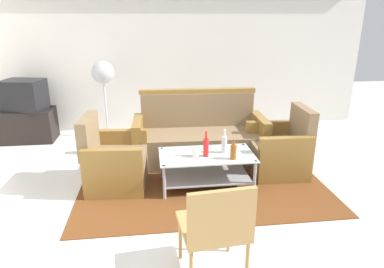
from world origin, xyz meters
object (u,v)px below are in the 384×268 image
Objects in this scene: couch at (199,139)px; bottle_brown at (233,152)px; coffee_table at (206,165)px; armchair_right at (279,151)px; bottle_clear at (224,144)px; television at (24,95)px; tv_stand at (29,125)px; armchair_left at (115,163)px; cup at (195,152)px; wicker_chair at (216,225)px; pedestal_fan at (103,77)px; bottle_red at (206,147)px.

couch reaches higher than bottle_brown.
couch reaches higher than coffee_table.
armchair_right is 0.89m from bottle_brown.
television is at bearing 145.73° from bottle_clear.
bottle_brown reaches higher than tv_stand.
tv_stand is at bearing 67.60° from armchair_right.
bottle_clear is (0.18, -0.76, 0.20)m from couch.
armchair_left and armchair_right have the same top height.
coffee_table is at bearing 89.47° from couch.
tv_stand is at bearing 140.96° from cup.
cup is at bearing 82.53° from wicker_chair.
couch is 1.01m from bottle_brown.
television is (-2.64, 1.16, 0.44)m from couch.
couch is 0.81m from bottle_clear.
bottle_brown is 0.43m from cup.
television is at bearing -177.80° from pedestal_fan.
bottle_brown is 3.58m from tv_stand.
pedestal_fan is (-2.37, 1.71, 0.73)m from armchair_right.
coffee_table is (-1.01, -0.29, -0.02)m from armchair_right.
coffee_table is 1.31× the size of wicker_chair.
coffee_table is 11.00× the size of cup.
pedestal_fan reaches higher than television.
couch is 2.28× the size of tv_stand.
armchair_left is 0.77× the size of coffee_table.
armchair_right is 1.10m from bottle_red.
pedestal_fan is (-1.35, 2.05, 0.49)m from bottle_red.
bottle_red is 3.28m from television.
armchair_left reaches higher than coffee_table.
armchair_right reaches higher than wicker_chair.
tv_stand is 1.17× the size of television.
bottle_red is 3.00× the size of cup.
coffee_table is 1.61× the size of television.
coffee_table is 0.40m from bottle_brown.
cup is at bearing 153.91° from television.
cup is (-0.12, 0.00, -0.06)m from bottle_red.
cup is at bearing -59.10° from pedestal_fan.
television reaches higher than armchair_right.
armchair_right is at bearing 18.32° from bottle_clear.
tv_stand is (-2.61, 1.95, -0.01)m from coffee_table.
couch is 2.17× the size of wicker_chair.
bottle_brown reaches higher than cup.
couch is 1.44× the size of pedestal_fan.
wicker_chair is at bearing 31.78° from armchair_left.
bottle_brown is at bearing 124.59° from armchair_right.
bottle_clear reaches higher than coffee_table.
armchair_left is 2.35m from tv_stand.
television is at bearing 67.56° from armchair_right.
armchair_left reaches higher than bottle_red.
coffee_table is at bearing -55.65° from pedestal_fan.
coffee_table is 0.33m from bottle_clear.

